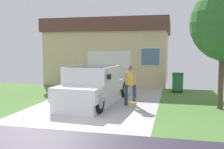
% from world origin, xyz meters
% --- Properties ---
extents(pickup_truck, '(2.24, 5.63, 1.68)m').
position_xyz_m(pickup_truck, '(-0.22, 3.87, 0.76)').
color(pickup_truck, silver).
rests_on(pickup_truck, ground).
extents(person_with_hat, '(0.51, 0.49, 1.73)m').
position_xyz_m(person_with_hat, '(1.41, 3.81, 1.00)').
color(person_with_hat, '#333842').
rests_on(person_with_hat, ground).
extents(handbag, '(0.33, 0.19, 0.41)m').
position_xyz_m(handbag, '(1.55, 3.56, 0.12)').
color(handbag, tan).
rests_on(handbag, ground).
extents(house_with_garage, '(8.43, 6.94, 4.42)m').
position_xyz_m(house_with_garage, '(-1.30, 12.20, 2.24)').
color(house_with_garage, beige).
rests_on(house_with_garage, ground).
extents(wheeled_trash_bin, '(0.60, 0.72, 1.07)m').
position_xyz_m(wheeled_trash_bin, '(3.44, 7.92, 0.58)').
color(wheeled_trash_bin, '#286B38').
rests_on(wheeled_trash_bin, ground).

